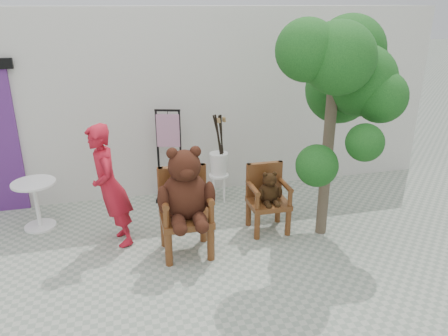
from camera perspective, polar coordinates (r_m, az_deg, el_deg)
The scene contains 9 objects.
ground_plane at distance 5.31m, azimuth -1.45°, elevation -14.28°, with size 60.00×60.00×0.00m, color gray.
back_wall at distance 7.56m, azimuth -6.72°, elevation 8.86°, with size 9.00×1.00×3.00m, color silver.
chair_big at distance 5.45m, azimuth -5.07°, elevation -3.62°, with size 0.71×0.76×1.44m.
chair_small at distance 6.14m, azimuth 5.74°, elevation -3.30°, with size 0.54×0.50×0.95m.
person at distance 5.81m, azimuth -14.68°, elevation -2.38°, with size 0.61×0.40×1.66m, color #AE1526.
cafe_table at distance 6.74m, azimuth -23.34°, elevation -3.78°, with size 0.60×0.60×0.70m.
display_stand at distance 7.07m, azimuth -7.08°, elevation 0.24°, with size 0.53×0.46×1.51m.
stool_bucket at distance 6.96m, azimuth -0.67°, elevation 0.60°, with size 0.32×0.32×1.45m.
tree at distance 5.91m, azimuth 15.74°, elevation 11.67°, with size 1.79×1.70×2.93m.
Camera 1 is at (-0.91, -4.24, 3.06)m, focal length 35.00 mm.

